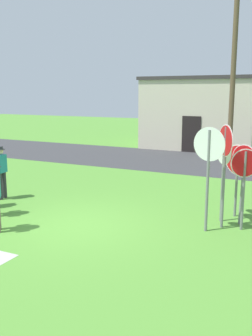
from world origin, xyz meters
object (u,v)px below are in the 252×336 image
at_px(utility_pole, 234,66).
at_px(stop_sign_far_back, 209,160).
at_px(stop_sign_low_front, 237,168).
at_px(stop_sign_leaning_left, 223,168).
at_px(stop_sign_center_cluster, 225,157).
at_px(person_on_left, 1,169).
at_px(stop_sign_rear_right, 243,171).
at_px(stop_sign_nearest, 244,175).

distance_m(utility_pole, stop_sign_far_back, 9.94).
bearing_deg(stop_sign_far_back, stop_sign_low_front, 73.52).
xyz_separation_m(utility_pole, stop_sign_far_back, (1.25, -9.45, -2.81)).
relative_size(stop_sign_leaning_left, stop_sign_low_front, 1.08).
height_order(stop_sign_center_cluster, person_on_left, stop_sign_center_cluster).
bearing_deg(person_on_left, stop_sign_center_cluster, 2.98).
bearing_deg(stop_sign_rear_right, utility_pole, 102.88).
xyz_separation_m(stop_sign_center_cluster, person_on_left, (-7.07, -0.37, -0.86)).
relative_size(utility_pole, stop_sign_leaning_left, 4.01).
bearing_deg(stop_sign_rear_right, stop_sign_low_front, 113.26).
bearing_deg(stop_sign_low_front, stop_sign_leaning_left, -114.16).
height_order(stop_sign_low_front, stop_sign_nearest, stop_sign_nearest).
height_order(stop_sign_far_back, stop_sign_nearest, stop_sign_far_back).
relative_size(stop_sign_far_back, stop_sign_nearest, 1.26).
bearing_deg(stop_sign_rear_right, stop_sign_leaning_left, -177.38).
bearing_deg(stop_sign_leaning_left, stop_sign_rear_right, 2.62).
xyz_separation_m(stop_sign_leaning_left, stop_sign_center_cluster, (0.12, -0.49, 0.36)).
xyz_separation_m(utility_pole, stop_sign_leaning_left, (1.44, -8.52, -3.14)).
height_order(stop_sign_low_front, stop_sign_far_back, stop_sign_far_back).
height_order(stop_sign_nearest, person_on_left, stop_sign_nearest).
distance_m(stop_sign_center_cluster, stop_sign_far_back, 0.53).
bearing_deg(person_on_left, stop_sign_nearest, 3.14).
bearing_deg(stop_sign_far_back, stop_sign_leaning_left, 78.77).
bearing_deg(stop_sign_rear_right, stop_sign_far_back, -126.07).
relative_size(stop_sign_center_cluster, stop_sign_nearest, 1.28).
bearing_deg(stop_sign_leaning_left, stop_sign_far_back, -101.23).
bearing_deg(stop_sign_far_back, stop_sign_nearest, 31.28).
xyz_separation_m(stop_sign_center_cluster, stop_sign_far_back, (-0.30, -0.44, -0.03)).
distance_m(stop_sign_center_cluster, stop_sign_nearest, 0.66).
height_order(stop_sign_far_back, person_on_left, stop_sign_far_back).
bearing_deg(stop_sign_low_front, stop_sign_far_back, -106.48).
xyz_separation_m(stop_sign_low_front, person_on_left, (-7.22, -1.44, -0.41)).
xyz_separation_m(stop_sign_rear_right, stop_sign_nearest, (0.10, -0.46, -0.01)).
height_order(stop_sign_leaning_left, stop_sign_far_back, stop_sign_far_back).
distance_m(stop_sign_low_front, stop_sign_center_cluster, 1.17).
relative_size(stop_sign_center_cluster, stop_sign_far_back, 1.02).
distance_m(utility_pole, stop_sign_low_front, 8.73).
bearing_deg(stop_sign_low_front, utility_pole, 102.10).
bearing_deg(stop_sign_nearest, stop_sign_leaning_left, 144.15).
bearing_deg(person_on_left, stop_sign_far_back, -0.58).
xyz_separation_m(stop_sign_low_front, stop_sign_center_cluster, (-0.15, -1.08, 0.44)).
bearing_deg(stop_sign_nearest, stop_sign_rear_right, 102.64).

